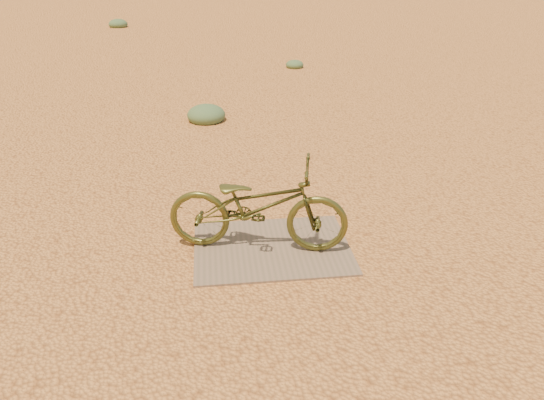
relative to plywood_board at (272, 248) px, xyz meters
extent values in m
plane|color=#E4944D|center=(0.11, 0.51, -0.01)|extent=(120.00, 120.00, 0.00)
cube|color=#765D4E|center=(0.00, 0.00, 0.00)|extent=(1.60, 1.22, 0.02)
imported|color=#47481E|center=(-0.14, 0.02, 0.49)|extent=(1.90, 0.99, 0.95)
ellipsoid|color=#56704A|center=(-0.64, 4.52, -0.01)|extent=(0.68, 0.68, 0.37)
ellipsoid|color=#56704A|center=(1.62, 8.78, -0.01)|extent=(0.45, 0.45, 0.25)
ellipsoid|color=#56704A|center=(-3.86, 16.74, -0.01)|extent=(0.70, 0.70, 0.39)
camera|label=1|loc=(-0.56, -4.69, 2.84)|focal=35.00mm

